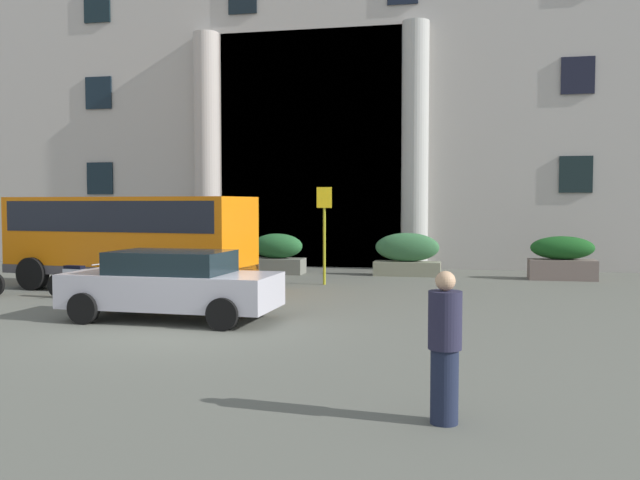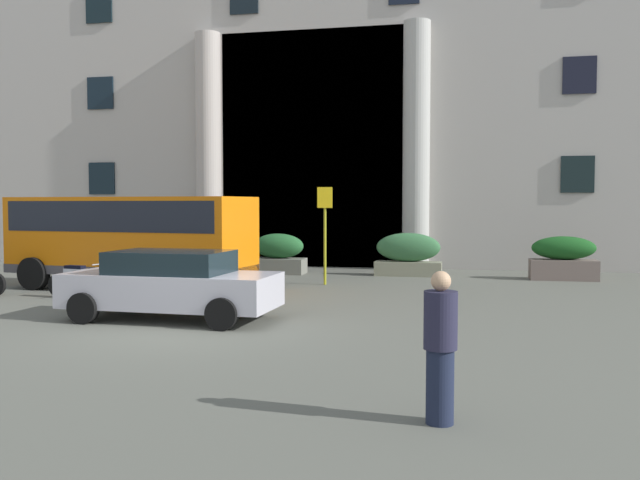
{
  "view_description": "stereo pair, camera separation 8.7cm",
  "coord_description": "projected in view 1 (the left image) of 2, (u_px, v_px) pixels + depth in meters",
  "views": [
    {
      "loc": [
        5.09,
        -11.73,
        2.35
      ],
      "look_at": [
        1.8,
        4.14,
        1.49
      ],
      "focal_mm": 37.91,
      "sensor_mm": 36.0,
      "label": 1
    },
    {
      "loc": [
        5.17,
        -11.71,
        2.35
      ],
      "look_at": [
        1.8,
        4.14,
        1.49
      ],
      "focal_mm": 37.91,
      "sensor_mm": 36.0,
      "label": 2
    }
  ],
  "objects": [
    {
      "name": "office_building_facade",
      "position": [
        342.0,
        81.0,
        29.3
      ],
      "size": [
        37.52,
        9.73,
        15.37
      ],
      "color": "#ABA59D",
      "rests_on": "ground_plane"
    },
    {
      "name": "hedge_planter_far_west",
      "position": [
        407.0,
        255.0,
        22.13
      ],
      "size": [
        2.17,
        0.74,
        1.41
      ],
      "color": "gray",
      "rests_on": "ground_plane"
    },
    {
      "name": "bus_stop_sign",
      "position": [
        324.0,
        225.0,
        19.62
      ],
      "size": [
        0.44,
        0.08,
        2.84
      ],
      "color": "#98991D",
      "rests_on": "ground_plane"
    },
    {
      "name": "orange_minibus",
      "position": [
        130.0,
        234.0,
        18.7
      ],
      "size": [
        7.0,
        3.18,
        2.55
      ],
      "rotation": [
        0.0,
        0.0,
        -0.12
      ],
      "color": "orange",
      "rests_on": "ground_plane"
    },
    {
      "name": "motorcycle_far_end",
      "position": [
        200.0,
        284.0,
        15.96
      ],
      "size": [
        1.97,
        0.6,
        0.89
      ],
      "rotation": [
        0.0,
        0.0,
        -0.17
      ],
      "color": "black",
      "rests_on": "ground_plane"
    },
    {
      "name": "hedge_planter_east",
      "position": [
        277.0,
        254.0,
        22.84
      ],
      "size": [
        1.82,
        0.92,
        1.36
      ],
      "color": "slate",
      "rests_on": "ground_plane"
    },
    {
      "name": "parked_hatchback_near",
      "position": [
        172.0,
        284.0,
        13.71
      ],
      "size": [
        4.35,
        2.08,
        1.4
      ],
      "rotation": [
        0.0,
        0.0,
        -0.04
      ],
      "color": "#B3B1BC",
      "rests_on": "ground_plane"
    },
    {
      "name": "pedestrian_woman_dark_dress",
      "position": [
        445.0,
        347.0,
        7.2
      ],
      "size": [
        0.36,
        0.36,
        1.64
      ],
      "rotation": [
        0.0,
        0.0,
        1.67
      ],
      "color": "#191F35",
      "rests_on": "ground_plane"
    },
    {
      "name": "scooter_by_planter",
      "position": [
        79.0,
        280.0,
        16.8
      ],
      "size": [
        2.0,
        0.6,
        0.89
      ],
      "rotation": [
        0.0,
        0.0,
        -0.17
      ],
      "color": "black",
      "rests_on": "ground_plane"
    },
    {
      "name": "hedge_planter_entrance_left",
      "position": [
        562.0,
        259.0,
        20.98
      ],
      "size": [
        2.01,
        0.87,
        1.36
      ],
      "color": "#6E5E57",
      "rests_on": "ground_plane"
    },
    {
      "name": "ground_plane",
      "position": [
        181.0,
        333.0,
        12.63
      ],
      "size": [
        80.0,
        64.0,
        0.12
      ],
      "primitive_type": "cube",
      "color": "#55564E"
    }
  ]
}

